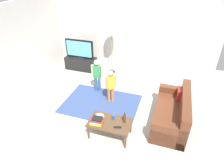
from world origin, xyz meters
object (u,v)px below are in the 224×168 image
(bottle, at_px, (124,118))
(tv_remote, at_px, (117,127))
(coffee_table, at_px, (110,124))
(plate, at_px, (99,116))
(child_near_tv, at_px, (97,73))
(couch, at_px, (174,114))
(floor_lamp, at_px, (112,32))
(book_stack, at_px, (97,120))
(soda_can, at_px, (114,117))
(tv_stand, at_px, (81,64))
(child_center, at_px, (111,84))
(tv, at_px, (79,49))

(bottle, bearing_deg, tv_remote, -114.44)
(coffee_table, bearing_deg, plate, 161.55)
(child_near_tv, bearing_deg, couch, -18.18)
(floor_lamp, bearing_deg, bottle, -66.58)
(book_stack, distance_m, soda_can, 0.40)
(soda_can, bearing_deg, book_stack, -144.38)
(tv_stand, xyz_separation_m, book_stack, (1.93, -3.08, 0.24))
(floor_lamp, bearing_deg, coffee_table, -72.43)
(floor_lamp, bearing_deg, couch, -42.27)
(tv_stand, relative_size, couch, 0.67)
(child_near_tv, bearing_deg, floor_lamp, 89.06)
(couch, distance_m, bottle, 1.40)
(couch, xyz_separation_m, tv_remote, (-1.19, -1.06, 0.14))
(tv_remote, height_order, soda_can, soda_can)
(coffee_table, bearing_deg, floor_lamp, 107.57)
(floor_lamp, bearing_deg, tv_stand, -172.91)
(child_near_tv, relative_size, soda_can, 9.21)
(tv_stand, xyz_separation_m, floor_lamp, (1.22, 0.15, 1.30))
(bottle, bearing_deg, soda_can, 175.76)
(tv_stand, distance_m, book_stack, 3.64)
(tv_remote, relative_size, plate, 0.77)
(child_center, xyz_separation_m, soda_can, (0.47, -1.20, -0.14))
(child_center, distance_m, soda_can, 1.30)
(book_stack, height_order, plate, book_stack)
(floor_lamp, relative_size, child_center, 1.72)
(tv_stand, height_order, plate, tv_stand)
(couch, bearing_deg, child_near_tv, 161.82)
(tv_stand, height_order, couch, couch)
(child_center, relative_size, plate, 4.69)
(tv_stand, distance_m, coffee_table, 3.70)
(bottle, xyz_separation_m, tv_remote, (-0.10, -0.22, -0.12))
(child_near_tv, height_order, plate, child_near_tv)
(book_stack, height_order, tv_remote, book_stack)
(tv_remote, distance_m, soda_can, 0.30)
(book_stack, bearing_deg, floor_lamp, 102.36)
(floor_lamp, relative_size, soda_can, 14.83)
(coffee_table, relative_size, book_stack, 3.43)
(tv, xyz_separation_m, floor_lamp, (1.22, 0.17, 0.70))
(floor_lamp, xyz_separation_m, soda_can, (1.04, -3.00, -1.06))
(tv, relative_size, soda_can, 9.17)
(plate, bearing_deg, bottle, 0.00)
(couch, relative_size, coffee_table, 1.80)
(couch, relative_size, plate, 8.18)
(book_stack, distance_m, bottle, 0.64)
(tv_stand, distance_m, floor_lamp, 1.79)
(tv, bearing_deg, couch, -29.01)
(tv_remote, bearing_deg, child_center, 97.80)
(floor_lamp, distance_m, coffee_table, 3.47)
(book_stack, xyz_separation_m, soda_can, (0.33, 0.24, -0.01))
(coffee_table, xyz_separation_m, tv_remote, (0.22, -0.12, 0.06))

